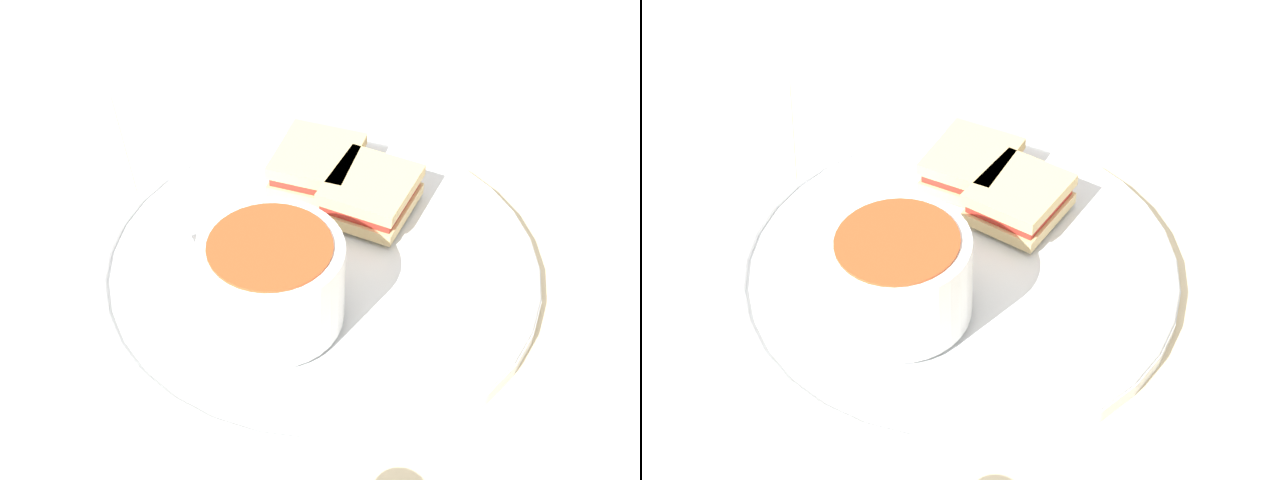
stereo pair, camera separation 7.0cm
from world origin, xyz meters
The scene contains 7 objects.
ground_plane centered at (0.00, 0.00, 0.00)m, with size 2.40×2.40×0.00m, color beige.
plate centered at (0.00, 0.00, 0.01)m, with size 0.35×0.35×0.02m.
soup_bowl centered at (0.05, -0.04, 0.05)m, with size 0.11×0.11×0.07m.
spoon centered at (0.04, -0.08, 0.02)m, with size 0.12×0.05×0.01m.
sandwich_half_near centered at (-0.05, 0.05, 0.03)m, with size 0.10×0.10×0.03m.
sandwich_half_far centered at (-0.10, 0.01, 0.03)m, with size 0.10×0.09×0.03m.
menu_sheet centered at (-0.17, -0.30, 0.00)m, with size 0.23×0.30×0.00m.
Camera 2 is at (0.51, -0.00, 0.51)m, focal length 50.00 mm.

